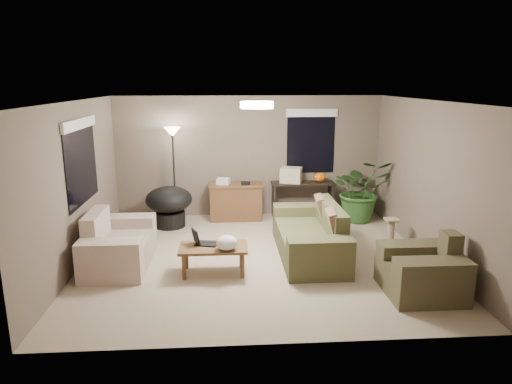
{
  "coord_description": "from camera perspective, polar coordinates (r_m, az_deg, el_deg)",
  "views": [
    {
      "loc": [
        -0.48,
        -6.91,
        2.79
      ],
      "look_at": [
        0.0,
        0.2,
        1.05
      ],
      "focal_mm": 32.0,
      "sensor_mm": 36.0,
      "label": 1
    }
  ],
  "objects": [
    {
      "name": "room_shell",
      "position": [
        7.09,
        0.11,
        1.19
      ],
      "size": [
        5.5,
        5.5,
        5.5
      ],
      "color": "tan",
      "rests_on": "ground"
    },
    {
      "name": "main_sofa",
      "position": [
        7.55,
        6.91,
        -5.67
      ],
      "size": [
        0.95,
        2.2,
        0.85
      ],
      "color": "brown",
      "rests_on": "ground"
    },
    {
      "name": "throw_pillows",
      "position": [
        7.5,
        8.91,
        -3.04
      ],
      "size": [
        0.27,
        1.37,
        0.47
      ],
      "color": "#8C7251",
      "rests_on": "main_sofa"
    },
    {
      "name": "loveseat",
      "position": [
        7.44,
        -16.91,
        -6.47
      ],
      "size": [
        0.9,
        1.6,
        0.85
      ],
      "color": "#BCB0A0",
      "rests_on": "ground"
    },
    {
      "name": "armchair",
      "position": [
        6.58,
        20.09,
        -9.42
      ],
      "size": [
        0.95,
        1.0,
        0.85
      ],
      "color": "#49442C",
      "rests_on": "ground"
    },
    {
      "name": "coffee_table",
      "position": [
        6.81,
        -5.35,
        -7.27
      ],
      "size": [
        1.0,
        0.55,
        0.42
      ],
      "color": "brown",
      "rests_on": "ground"
    },
    {
      "name": "laptop",
      "position": [
        6.87,
        -6.76,
        -6.04
      ],
      "size": [
        0.42,
        0.3,
        0.24
      ],
      "color": "black",
      "rests_on": "coffee_table"
    },
    {
      "name": "plastic_bag",
      "position": [
        6.6,
        -3.67,
        -6.35
      ],
      "size": [
        0.37,
        0.34,
        0.21
      ],
      "primitive_type": "ellipsoid",
      "rotation": [
        0.0,
        0.0,
        0.25
      ],
      "color": "white",
      "rests_on": "coffee_table"
    },
    {
      "name": "desk",
      "position": [
        9.37,
        -2.53,
        -1.2
      ],
      "size": [
        1.1,
        0.5,
        0.75
      ],
      "color": "brown",
      "rests_on": "ground"
    },
    {
      "name": "desk_papers",
      "position": [
        9.26,
        -3.52,
        1.3
      ],
      "size": [
        0.69,
        0.29,
        0.12
      ],
      "color": "silver",
      "rests_on": "desk"
    },
    {
      "name": "console_table",
      "position": [
        9.54,
        5.83,
        -0.61
      ],
      "size": [
        1.3,
        0.4,
        0.75
      ],
      "color": "black",
      "rests_on": "ground"
    },
    {
      "name": "pumpkin",
      "position": [
        9.52,
        7.97,
        1.83
      ],
      "size": [
        0.3,
        0.3,
        0.2
      ],
      "primitive_type": "ellipsoid",
      "rotation": [
        0.0,
        0.0,
        0.27
      ],
      "color": "orange",
      "rests_on": "console_table"
    },
    {
      "name": "cardboard_box",
      "position": [
        9.4,
        4.4,
        2.13
      ],
      "size": [
        0.49,
        0.42,
        0.31
      ],
      "primitive_type": "cube",
      "rotation": [
        0.0,
        0.0,
        -0.31
      ],
      "color": "beige",
      "rests_on": "console_table"
    },
    {
      "name": "papasan_chair",
      "position": [
        9.04,
        -10.81,
        -1.42
      ],
      "size": [
        1.19,
        1.19,
        0.8
      ],
      "color": "black",
      "rests_on": "ground"
    },
    {
      "name": "floor_lamp",
      "position": [
        9.15,
        -10.36,
        6.02
      ],
      "size": [
        0.32,
        0.32,
        1.91
      ],
      "color": "black",
      "rests_on": "ground"
    },
    {
      "name": "ceiling_fixture",
      "position": [
        6.93,
        0.11,
        10.83
      ],
      "size": [
        0.5,
        0.5,
        0.1
      ],
      "primitive_type": "cylinder",
      "color": "white",
      "rests_on": "room_shell"
    },
    {
      "name": "houseplant",
      "position": [
        9.49,
        12.94,
        -0.59
      ],
      "size": [
        1.16,
        1.29,
        1.0
      ],
      "primitive_type": "imported",
      "color": "#2D5923",
      "rests_on": "ground"
    },
    {
      "name": "cat_scratching_post",
      "position": [
        8.21,
        16.48,
        -5.15
      ],
      "size": [
        0.32,
        0.32,
        0.5
      ],
      "color": "tan",
      "rests_on": "ground"
    },
    {
      "name": "window_left",
      "position": [
        7.62,
        -21.07,
        5.22
      ],
      "size": [
        0.05,
        1.56,
        1.33
      ],
      "color": "black",
      "rests_on": "room_shell"
    },
    {
      "name": "window_back",
      "position": [
        9.61,
        6.9,
        7.64
      ],
      "size": [
        1.06,
        0.05,
        1.33
      ],
      "color": "black",
      "rests_on": "room_shell"
    }
  ]
}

